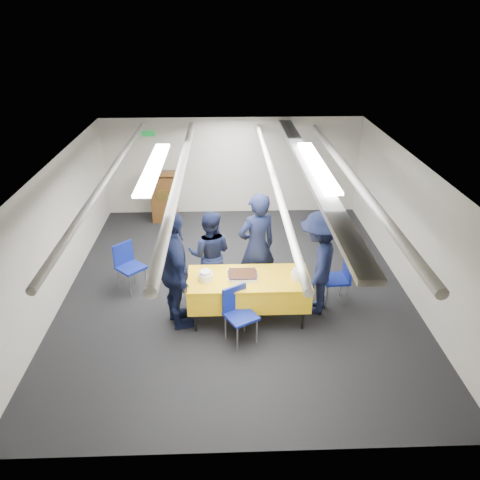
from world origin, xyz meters
name	(u,v)px	position (x,y,z in m)	size (l,w,h in m)	color
ground	(236,287)	(0.00, 0.00, 0.00)	(7.00, 7.00, 0.00)	black
room_shell	(241,184)	(0.09, 0.41, 1.81)	(6.00, 7.00, 2.30)	beige
serving_table	(248,289)	(0.16, -0.95, 0.56)	(1.90, 0.85, 0.77)	black
sheet_cake	(242,275)	(0.07, -0.94, 0.81)	(0.46, 0.36, 0.08)	white
plate_stack_left	(206,276)	(-0.50, -1.00, 0.84)	(0.22, 0.22, 0.16)	white
plate_stack_right	(298,274)	(0.93, -1.00, 0.84)	(0.21, 0.21, 0.16)	white
podium	(164,195)	(-1.60, 3.05, 0.61)	(0.62, 0.53, 1.25)	brown
chair_near	(238,309)	(-0.01, -1.44, 0.53)	(0.57, 0.57, 0.87)	gray
chair_right	(341,275)	(1.73, -0.52, 0.53)	(0.44, 0.44, 0.87)	gray
chair_left	(127,262)	(-1.91, 0.04, 0.53)	(0.59, 0.59, 0.87)	gray
sailor_a	(257,247)	(0.34, -0.27, 0.95)	(0.69, 0.46, 1.90)	black
sailor_b	(210,254)	(-0.45, -0.19, 0.78)	(0.76, 0.59, 1.57)	black
sailor_c	(175,271)	(-0.95, -1.05, 0.96)	(1.13, 0.47, 1.93)	black
sailor_d	(318,263)	(1.29, -0.73, 0.88)	(1.13, 0.65, 1.75)	black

